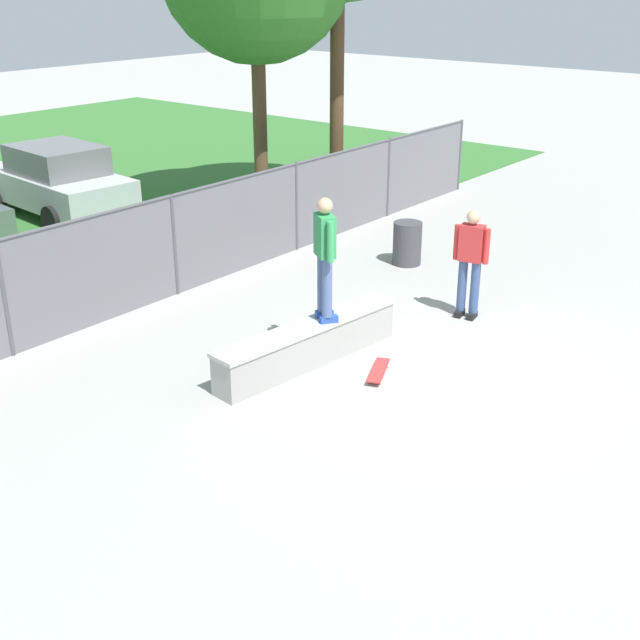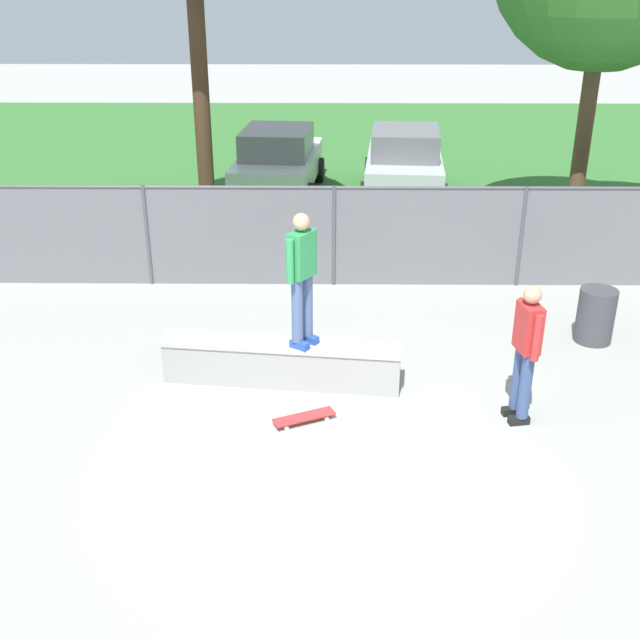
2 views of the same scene
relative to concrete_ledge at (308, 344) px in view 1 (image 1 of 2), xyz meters
The scene contains 8 objects.
ground_plane 1.90m from the concrete_ledge, 66.93° to the right, with size 80.00×80.00×0.00m, color #9E9E99.
concrete_ledge is the anchor object (origin of this frame).
skateboarder 1.35m from the concrete_ledge, 13.55° to the right, with size 0.42×0.51×1.82m.
skateboard 1.10m from the concrete_ledge, 71.70° to the right, with size 0.81×0.51×0.09m.
chainlink_fence 3.77m from the concrete_ledge, 78.58° to the left, with size 19.81×0.07×1.81m.
car_silver 9.99m from the concrete_ledge, 75.44° to the left, with size 2.29×4.34×1.66m.
bystander 3.25m from the concrete_ledge, 16.63° to the right, with size 0.33×0.59×1.82m.
trash_bin 4.88m from the concrete_ledge, 16.23° to the left, with size 0.56×0.56×0.84m, color #3F3F44.
Camera 1 is at (-9.11, -5.24, 5.29)m, focal length 46.28 mm.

